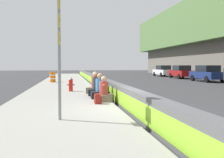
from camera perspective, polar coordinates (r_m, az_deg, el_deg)
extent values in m
plane|color=#353538|center=(9.17, 4.63, -7.57)|extent=(160.00, 160.00, 0.00)
cube|color=gray|center=(8.88, -12.30, -7.53)|extent=(80.00, 4.40, 0.14)
cube|color=#545456|center=(9.10, 4.65, -4.94)|extent=(76.00, 0.44, 0.85)
cube|color=#8CC62D|center=(9.05, 3.25, -5.25)|extent=(74.48, 0.01, 0.54)
cylinder|color=gray|center=(7.28, -11.90, 4.95)|extent=(0.09, 0.09, 3.60)
cube|color=yellow|center=(7.48, -11.88, 16.51)|extent=(0.44, 0.02, 0.36)
cube|color=black|center=(7.48, -11.77, 16.51)|extent=(0.30, 0.01, 0.10)
cube|color=yellow|center=(7.38, -11.83, 12.73)|extent=(0.44, 0.02, 0.36)
cube|color=black|center=(7.38, -11.72, 12.73)|extent=(0.30, 0.01, 0.10)
cube|color=yellow|center=(7.31, -11.79, 8.87)|extent=(0.44, 0.02, 0.36)
cube|color=black|center=(7.31, -11.68, 8.87)|extent=(0.30, 0.01, 0.10)
cylinder|color=red|center=(15.33, -9.34, -1.42)|extent=(0.24, 0.24, 0.72)
cone|color=gray|center=(15.30, -9.36, 0.22)|extent=(0.26, 0.26, 0.16)
cylinder|color=gray|center=(15.33, -8.71, -1.28)|extent=(0.10, 0.12, 0.10)
cylinder|color=gray|center=(15.32, -9.98, -1.29)|extent=(0.10, 0.12, 0.10)
cube|color=#706651|center=(10.92, -1.86, -4.31)|extent=(0.83, 0.92, 0.30)
cylinder|color=#AD3D33|center=(10.88, -1.86, -2.08)|extent=(0.38, 0.38, 0.56)
sphere|color=tan|center=(10.85, -1.87, 0.04)|extent=(0.25, 0.25, 0.25)
cylinder|color=#AD3D33|center=(11.09, -1.77, -2.27)|extent=(0.31, 0.19, 0.49)
cylinder|color=#AD3D33|center=(10.68, -1.96, -2.48)|extent=(0.31, 0.19, 0.49)
cube|color=black|center=(11.95, -2.74, -3.62)|extent=(0.73, 0.86, 0.32)
cylinder|color=#427FB7|center=(11.91, -2.75, -1.40)|extent=(0.41, 0.41, 0.61)
sphere|color=tan|center=(11.88, -2.75, 0.70)|extent=(0.27, 0.27, 0.27)
cylinder|color=#427FB7|center=(12.14, -2.87, -1.60)|extent=(0.31, 0.14, 0.53)
cylinder|color=#427FB7|center=(11.69, -2.62, -1.78)|extent=(0.31, 0.14, 0.53)
cube|color=black|center=(13.10, -3.55, -3.04)|extent=(0.79, 0.90, 0.32)
cylinder|color=#333842|center=(13.06, -3.56, -1.05)|extent=(0.40, 0.40, 0.60)
sphere|color=#8E6647|center=(13.04, -3.57, 0.83)|extent=(0.26, 0.26, 0.26)
cylinder|color=#333842|center=(13.29, -3.57, -1.24)|extent=(0.32, 0.17, 0.52)
cylinder|color=#333842|center=(12.85, -3.54, -1.39)|extent=(0.32, 0.17, 0.52)
cube|color=#706651|center=(14.12, -3.85, -2.58)|extent=(0.99, 1.07, 0.33)
cylinder|color=#AD3D33|center=(14.08, -3.86, -0.67)|extent=(0.42, 0.42, 0.61)
sphere|color=beige|center=(14.06, -3.86, 1.13)|extent=(0.27, 0.27, 0.27)
cylinder|color=#AD3D33|center=(14.31, -3.64, -0.86)|extent=(0.35, 0.24, 0.54)
cylinder|color=#AD3D33|center=(13.86, -4.08, -0.99)|extent=(0.35, 0.24, 0.54)
cube|color=maroon|center=(10.26, -3.32, -4.51)|extent=(0.32, 0.22, 0.40)
cube|color=maroon|center=(10.28, -2.54, -4.83)|extent=(0.22, 0.06, 0.20)
cylinder|color=orange|center=(23.97, -13.33, 0.43)|extent=(0.52, 0.52, 0.95)
cylinder|color=white|center=(23.96, -13.34, 0.88)|extent=(0.54, 0.54, 0.10)
cylinder|color=white|center=(23.98, -13.33, 0.09)|extent=(0.54, 0.54, 0.10)
cube|color=navy|center=(28.13, 20.78, 0.84)|extent=(4.50, 1.81, 0.72)
cube|color=black|center=(28.02, 20.91, 2.24)|extent=(2.20, 1.62, 0.66)
cylinder|color=black|center=(28.98, 17.85, 0.24)|extent=(0.66, 0.22, 0.66)
cylinder|color=black|center=(29.82, 20.79, 0.27)|extent=(0.66, 0.22, 0.66)
cylinder|color=black|center=(26.46, 20.74, -0.07)|extent=(0.66, 0.22, 0.66)
cylinder|color=black|center=(27.38, 23.85, -0.03)|extent=(0.66, 0.22, 0.66)
cube|color=maroon|center=(34.02, 15.42, 1.29)|extent=(4.56, 1.96, 0.72)
cube|color=black|center=(33.91, 15.51, 2.45)|extent=(2.26, 1.70, 0.66)
cylinder|color=black|center=(35.04, 13.19, 0.78)|extent=(0.67, 0.24, 0.66)
cylinder|color=black|center=(35.70, 15.78, 0.78)|extent=(0.67, 0.24, 0.66)
cylinder|color=black|center=(32.37, 15.02, 0.57)|extent=(0.67, 0.24, 0.66)
cylinder|color=black|center=(33.08, 17.77, 0.58)|extent=(0.67, 0.24, 0.66)
cube|color=silver|center=(39.83, 11.51, 1.58)|extent=(4.54, 1.90, 0.72)
cube|color=black|center=(39.73, 11.58, 2.58)|extent=(2.24, 1.67, 0.66)
cylinder|color=black|center=(40.86, 9.61, 1.14)|extent=(0.66, 0.23, 0.66)
cylinder|color=black|center=(41.51, 11.84, 1.14)|extent=(0.66, 0.23, 0.66)
cylinder|color=black|center=(38.19, 11.14, 0.99)|extent=(0.66, 0.23, 0.66)
cylinder|color=black|center=(38.87, 13.50, 1.00)|extent=(0.66, 0.23, 0.66)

